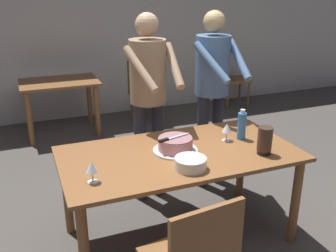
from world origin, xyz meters
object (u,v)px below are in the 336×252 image
Objects in this scene: main_dining_table at (179,164)px; person_standing_beside at (212,81)px; water_bottle at (242,125)px; cake_knife at (168,139)px; background_table at (60,93)px; plate_stack at (190,163)px; person_cutting_cake at (149,89)px; hurricane_lamp at (265,140)px; background_chair_0 at (141,91)px; cake_on_platter at (175,145)px; wine_glass_near at (227,129)px; background_chair_1 at (231,76)px; wine_glass_far at (92,168)px.

person_standing_beside reaches higher than main_dining_table.
person_standing_beside is at bearing 84.01° from water_bottle.
background_table is at bearing 100.20° from cake_knife.
water_bottle reaches higher than cake_knife.
plate_stack is 0.13× the size of person_cutting_cake.
cake_knife is 0.71m from hurricane_lamp.
person_standing_beside is (0.07, 0.65, 0.21)m from water_bottle.
cake_on_platter is at bearing -102.36° from background_chair_0.
cake_on_platter is at bearing -175.09° from wine_glass_near.
plate_stack is at bearing -124.61° from background_chair_1.
background_chair_1 reaches higher than cake_knife.
hurricane_lamp is at bearing -1.70° from wine_glass_far.
person_cutting_cake is at bearing 82.86° from cake_knife.
background_chair_0 is at bearing -0.05° from background_table.
main_dining_table is 1.03× the size of person_standing_beside.
person_standing_beside is (0.65, 0.03, 0.00)m from person_cutting_cake.
plate_stack is at bearing -178.11° from hurricane_lamp.
background_chair_0 is at bearing -168.65° from background_chair_1.
background_chair_1 is at bearing 11.35° from background_chair_0.
water_bottle is at bearing -4.81° from wine_glass_near.
hurricane_lamp is 0.23× the size of background_chair_0.
cake_knife reaches higher than cake_on_platter.
background_chair_0 reaches higher than cake_knife.
wine_glass_far is 2.92m from background_table.
plate_stack is 0.61m from hurricane_lamp.
wine_glass_near is at bearing -53.54° from person_cutting_cake.
main_dining_table is at bearing -101.78° from background_chair_0.
cake_on_platter is 0.20× the size of person_standing_beside.
wine_glass_far reaches higher than main_dining_table.
background_table is (-0.53, 2.96, -0.21)m from plate_stack.
cake_knife is 0.30× the size of background_chair_0.
plate_stack is 1.53× the size of wine_glass_far.
background_table is at bearing 100.20° from plate_stack.
person_cutting_cake is (-0.01, 0.68, 0.42)m from main_dining_table.
hurricane_lamp is at bearing -68.78° from background_table.
water_bottle is (0.57, 0.06, 0.21)m from main_dining_table.
background_chair_1 is (2.24, 2.34, -0.58)m from person_cutting_cake.
water_bottle reaches higher than background_table.
cake_on_platter is 1.55× the size of plate_stack.
wine_glass_far is 0.08× the size of person_cutting_cake.
water_bottle is at bearing -66.47° from background_table.
main_dining_table is 1.03× the size of person_cutting_cake.
wine_glass_far is 0.69× the size of hurricane_lamp.
plate_stack reaches higher than main_dining_table.
hurricane_lamp is (0.59, -0.29, 0.06)m from cake_on_platter.
wine_glass_far is at bearing -159.08° from cake_knife.
background_chair_0 is (0.56, 2.68, -0.16)m from main_dining_table.
plate_stack is 0.22× the size of background_table.
cake_on_platter is 0.38× the size of background_chair_1.
cake_on_platter is (-0.02, 0.03, 0.15)m from main_dining_table.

